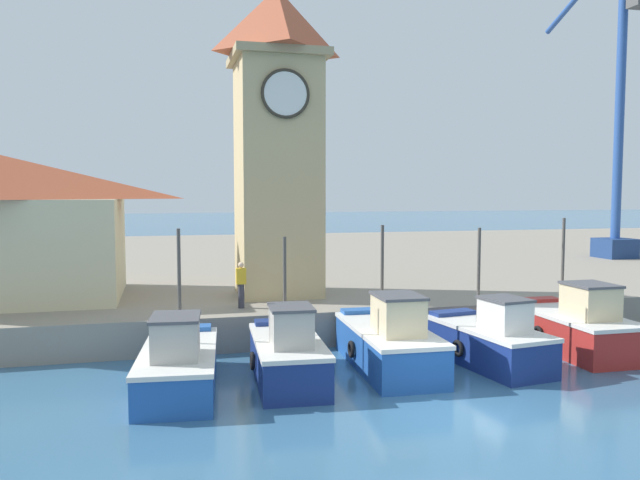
% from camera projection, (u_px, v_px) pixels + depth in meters
% --- Properties ---
extents(ground_plane, '(300.00, 300.00, 0.00)m').
position_uv_depth(ground_plane, '(459.00, 413.00, 14.82)').
color(ground_plane, '#386689').
extents(quay_wharf, '(120.00, 40.00, 1.20)m').
position_uv_depth(quay_wharf, '(270.00, 264.00, 40.74)').
color(quay_wharf, gray).
rests_on(quay_wharf, ground).
extents(fishing_boat_far_left, '(2.43, 5.23, 4.26)m').
position_uv_depth(fishing_boat_far_left, '(179.00, 363.00, 16.55)').
color(fishing_boat_far_left, '#2356A8').
rests_on(fishing_boat_far_left, ground).
extents(fishing_boat_left_outer, '(2.12, 4.63, 3.99)m').
position_uv_depth(fishing_boat_left_outer, '(288.00, 354.00, 17.28)').
color(fishing_boat_left_outer, navy).
rests_on(fishing_boat_left_outer, ground).
extents(fishing_boat_left_inner, '(2.25, 5.23, 4.25)m').
position_uv_depth(fishing_boat_left_inner, '(389.00, 342.00, 18.48)').
color(fishing_boat_left_inner, '#2356A8').
rests_on(fishing_boat_left_inner, ground).
extents(fishing_boat_mid_left, '(2.37, 4.56, 4.15)m').
position_uv_depth(fishing_boat_mid_left, '(489.00, 340.00, 18.88)').
color(fishing_boat_mid_left, navy).
rests_on(fishing_boat_mid_left, ground).
extents(fishing_boat_center, '(2.28, 5.04, 4.38)m').
position_uv_depth(fishing_boat_center, '(574.00, 327.00, 20.57)').
color(fishing_boat_center, '#AD2823').
rests_on(fishing_boat_center, ground).
extents(clock_tower, '(3.58, 3.58, 13.48)m').
position_uv_depth(clock_tower, '(278.00, 135.00, 24.28)').
color(clock_tower, tan).
rests_on(clock_tower, quay_wharf).
extents(port_crane_near, '(2.00, 9.22, 19.28)m').
position_uv_depth(port_crane_near, '(616.00, 141.00, 38.37)').
color(port_crane_near, navy).
rests_on(port_crane_near, quay_wharf).
extents(dock_worker_near_tower, '(0.34, 0.22, 1.62)m').
position_uv_depth(dock_worker_near_tower, '(241.00, 284.00, 21.76)').
color(dock_worker_near_tower, '#33333D').
rests_on(dock_worker_near_tower, quay_wharf).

